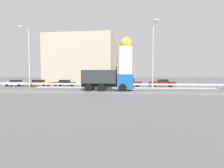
% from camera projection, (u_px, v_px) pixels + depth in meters
% --- Properties ---
extents(ground_plane, '(320.00, 320.00, 0.00)m').
position_uv_depth(ground_plane, '(121.00, 89.00, 27.85)').
color(ground_plane, '#565659').
extents(lane_strip_0, '(53.97, 0.16, 0.01)m').
position_uv_depth(lane_strip_0, '(105.00, 92.00, 23.18)').
color(lane_strip_0, silver).
rests_on(lane_strip_0, ground_plane).
extents(lane_strip_1, '(53.97, 0.16, 0.01)m').
position_uv_depth(lane_strip_1, '(103.00, 93.00, 21.31)').
color(lane_strip_1, silver).
rests_on(lane_strip_1, ground_plane).
extents(median_island, '(29.69, 1.10, 0.18)m').
position_uv_depth(median_island, '(122.00, 88.00, 29.37)').
color(median_island, gray).
rests_on(median_island, ground_plane).
extents(median_guardrail, '(53.97, 0.09, 0.78)m').
position_uv_depth(median_guardrail, '(122.00, 84.00, 30.29)').
color(median_guardrail, '#9EA0A5').
rests_on(median_guardrail, ground_plane).
extents(dump_truck, '(7.42, 2.94, 3.35)m').
position_uv_depth(dump_truck, '(114.00, 82.00, 24.84)').
color(dump_truck, '#144C8C').
rests_on(dump_truck, ground_plane).
extents(median_road_sign, '(0.85, 0.16, 2.59)m').
position_uv_depth(median_road_sign, '(98.00, 80.00, 29.75)').
color(median_road_sign, white).
rests_on(median_road_sign, ground_plane).
extents(street_lamp_0, '(0.71, 2.55, 10.41)m').
position_uv_depth(street_lamp_0, '(29.00, 55.00, 30.86)').
color(street_lamp_0, '#ADADB2').
rests_on(street_lamp_0, ground_plane).
extents(street_lamp_1, '(0.71, 2.73, 10.61)m').
position_uv_depth(street_lamp_1, '(153.00, 53.00, 28.28)').
color(street_lamp_1, '#ADADB2').
rests_on(street_lamp_1, ground_plane).
extents(parked_car_0, '(4.05, 1.98, 1.28)m').
position_uv_depth(parked_car_0, '(16.00, 83.00, 34.58)').
color(parked_car_0, silver).
rests_on(parked_car_0, ground_plane).
extents(parked_car_1, '(4.47, 1.85, 1.30)m').
position_uv_depth(parked_car_1, '(39.00, 83.00, 34.34)').
color(parked_car_1, '#B27A14').
rests_on(parked_car_1, ground_plane).
extents(parked_car_2, '(4.13, 2.13, 1.29)m').
position_uv_depth(parked_car_2, '(64.00, 83.00, 33.99)').
color(parked_car_2, black).
rests_on(parked_car_2, ground_plane).
extents(parked_car_3, '(4.93, 2.13, 1.34)m').
position_uv_depth(parked_car_3, '(94.00, 83.00, 32.96)').
color(parked_car_3, navy).
rests_on(parked_car_3, ground_plane).
extents(parked_car_4, '(4.57, 2.07, 1.50)m').
position_uv_depth(parked_car_4, '(130.00, 83.00, 32.69)').
color(parked_car_4, maroon).
rests_on(parked_car_4, ground_plane).
extents(parked_car_5, '(4.61, 1.91, 1.44)m').
position_uv_depth(parked_car_5, '(162.00, 83.00, 31.63)').
color(parked_car_5, maroon).
rests_on(parked_car_5, ground_plane).
extents(background_building_0, '(16.02, 15.85, 11.81)m').
position_uv_depth(background_building_0, '(84.00, 61.00, 46.48)').
color(background_building_0, tan).
rests_on(background_building_0, ground_plane).
extents(church_tower, '(3.60, 3.60, 14.34)m').
position_uv_depth(church_tower, '(126.00, 60.00, 52.49)').
color(church_tower, silver).
rests_on(church_tower, ground_plane).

